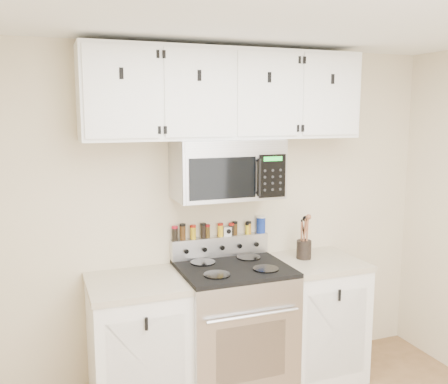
% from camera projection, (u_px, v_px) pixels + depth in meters
% --- Properties ---
extents(back_wall, '(3.50, 0.01, 2.50)m').
position_uv_depth(back_wall, '(218.00, 216.00, 3.77)').
color(back_wall, beige).
rests_on(back_wall, floor).
extents(range, '(0.76, 0.65, 1.10)m').
position_uv_depth(range, '(233.00, 328.00, 3.60)').
color(range, '#B7B7BA').
rests_on(range, floor).
extents(base_cabinet_left, '(0.64, 0.62, 0.92)m').
position_uv_depth(base_cabinet_left, '(138.00, 345.00, 3.39)').
color(base_cabinet_left, white).
rests_on(base_cabinet_left, floor).
extents(base_cabinet_right, '(0.64, 0.62, 0.92)m').
position_uv_depth(base_cabinet_right, '(315.00, 317.00, 3.86)').
color(base_cabinet_right, white).
rests_on(base_cabinet_right, floor).
extents(microwave, '(0.76, 0.44, 0.42)m').
position_uv_depth(microwave, '(227.00, 169.00, 3.54)').
color(microwave, '#9E9EA3').
rests_on(microwave, back_wall).
extents(upper_cabinets, '(2.00, 0.35, 0.62)m').
position_uv_depth(upper_cabinets, '(226.00, 94.00, 3.48)').
color(upper_cabinets, white).
rests_on(upper_cabinets, back_wall).
extents(utensil_crock, '(0.11, 0.11, 0.33)m').
position_uv_depth(utensil_crock, '(304.00, 248.00, 3.81)').
color(utensil_crock, black).
rests_on(utensil_crock, base_cabinet_right).
extents(kitchen_timer, '(0.07, 0.06, 0.07)m').
position_uv_depth(kitchen_timer, '(228.00, 231.00, 3.78)').
color(kitchen_timer, silver).
rests_on(kitchen_timer, range).
extents(salt_canister, '(0.07, 0.07, 0.13)m').
position_uv_depth(salt_canister, '(261.00, 225.00, 3.87)').
color(salt_canister, navy).
rests_on(salt_canister, range).
extents(spice_jar_0, '(0.04, 0.04, 0.11)m').
position_uv_depth(spice_jar_0, '(175.00, 233.00, 3.63)').
color(spice_jar_0, black).
rests_on(spice_jar_0, range).
extents(spice_jar_1, '(0.04, 0.04, 0.12)m').
position_uv_depth(spice_jar_1, '(183.00, 232.00, 3.65)').
color(spice_jar_1, '#452910').
rests_on(spice_jar_1, range).
extents(spice_jar_2, '(0.04, 0.04, 0.10)m').
position_uv_depth(spice_jar_2, '(193.00, 232.00, 3.68)').
color(spice_jar_2, gold).
rests_on(spice_jar_2, range).
extents(spice_jar_3, '(0.04, 0.04, 0.11)m').
position_uv_depth(spice_jar_3, '(203.00, 230.00, 3.71)').
color(spice_jar_3, black).
rests_on(spice_jar_3, range).
extents(spice_jar_4, '(0.04, 0.04, 0.10)m').
position_uv_depth(spice_jar_4, '(207.00, 231.00, 3.72)').
color(spice_jar_4, '#463310').
rests_on(spice_jar_4, range).
extents(spice_jar_5, '(0.04, 0.04, 0.10)m').
position_uv_depth(spice_jar_5, '(220.00, 230.00, 3.76)').
color(spice_jar_5, yellow).
rests_on(spice_jar_5, range).
extents(spice_jar_6, '(0.04, 0.04, 0.10)m').
position_uv_depth(spice_jar_6, '(232.00, 229.00, 3.79)').
color(spice_jar_6, black).
rests_on(spice_jar_6, range).
extents(spice_jar_7, '(0.04, 0.04, 0.11)m').
position_uv_depth(spice_jar_7, '(235.00, 228.00, 3.80)').
color(spice_jar_7, '#3C270E').
rests_on(spice_jar_7, range).
extents(spice_jar_8, '(0.04, 0.04, 0.09)m').
position_uv_depth(spice_jar_8, '(248.00, 228.00, 3.84)').
color(spice_jar_8, gold).
rests_on(spice_jar_8, range).
extents(spice_jar_9, '(0.04, 0.04, 0.10)m').
position_uv_depth(spice_jar_9, '(249.00, 227.00, 3.84)').
color(spice_jar_9, '#C07D16').
rests_on(spice_jar_9, range).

